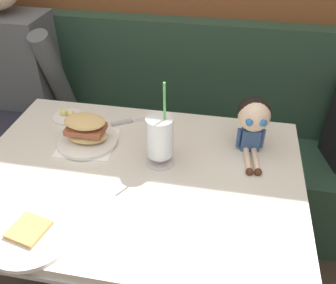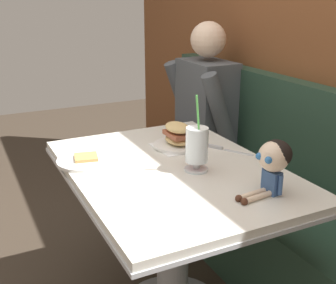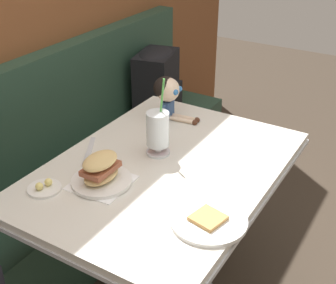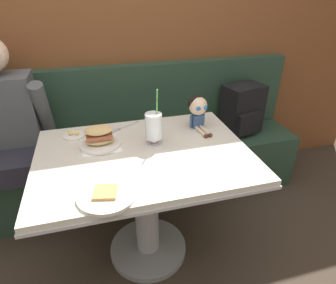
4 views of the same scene
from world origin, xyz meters
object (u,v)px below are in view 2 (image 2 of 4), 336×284
toast_plate (87,160)px  butter_knife (221,148)px  butter_saucer (190,132)px  milkshake_glass (197,147)px  seated_doll (274,159)px  sandwich_plate (177,137)px  diner_patron (201,108)px

toast_plate → butter_knife: toast_plate is taller
butter_saucer → butter_knife: bearing=3.8°
butter_saucer → milkshake_glass: bearing=-26.1°
milkshake_glass → seated_doll: 0.33m
sandwich_plate → milkshake_glass: bearing=-12.2°
butter_saucer → seated_doll: size_ratio=0.54×
milkshake_glass → butter_knife: bearing=126.8°
butter_knife → seated_doll: 0.49m
milkshake_glass → diner_patron: 0.99m
milkshake_glass → sandwich_plate: size_ratio=1.44×
toast_plate → seated_doll: seated_doll is taller
toast_plate → milkshake_glass: milkshake_glass is taller
toast_plate → diner_patron: 1.04m
butter_knife → seated_doll: size_ratio=0.94×
sandwich_plate → seated_doll: bearing=7.3°
sandwich_plate → seated_doll: seated_doll is taller
toast_plate → diner_patron: bearing=122.1°
toast_plate → seated_doll: bearing=41.0°
sandwich_plate → seated_doll: (0.58, 0.07, 0.08)m
sandwich_plate → diner_patron: diner_patron is taller
butter_knife → toast_plate: bearing=-101.1°
milkshake_glass → seated_doll: size_ratio=1.41×
milkshake_glass → butter_saucer: (-0.42, 0.21, -0.09)m
toast_plate → sandwich_plate: (0.00, 0.43, 0.04)m
seated_doll → sandwich_plate: bearing=-172.7°
milkshake_glass → seated_doll: (0.30, 0.14, 0.03)m
milkshake_glass → sandwich_plate: milkshake_glass is taller
sandwich_plate → butter_saucer: 0.21m
butter_saucer → seated_doll: 0.74m
sandwich_plate → butter_knife: bearing=54.5°
butter_saucer → diner_patron: diner_patron is taller
butter_saucer → seated_doll: (0.72, -0.07, 0.12)m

